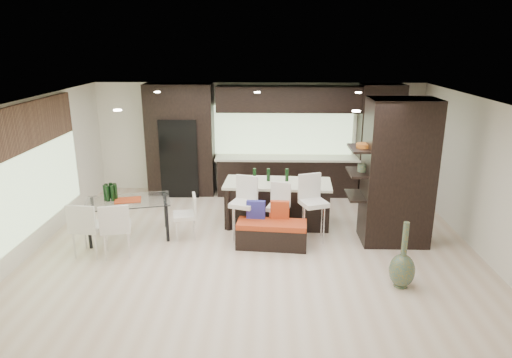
{
  "coord_description": "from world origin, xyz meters",
  "views": [
    {
      "loc": [
        0.21,
        -7.66,
        3.66
      ],
      "look_at": [
        0.0,
        0.6,
        1.15
      ],
      "focal_mm": 32.0,
      "sensor_mm": 36.0,
      "label": 1
    }
  ],
  "objects_px": {
    "kitchen_island": "(277,203)",
    "floor_vase": "(403,255)",
    "bench": "(272,234)",
    "chair_end": "(185,218)",
    "stool_mid": "(278,217)",
    "chair_far": "(89,230)",
    "chair_near": "(116,231)",
    "stool_right": "(313,215)",
    "stool_left": "(243,215)",
    "dining_table": "(130,219)"
  },
  "relations": [
    {
      "from": "kitchen_island",
      "to": "floor_vase",
      "type": "bearing_deg",
      "value": -49.65
    },
    {
      "from": "bench",
      "to": "floor_vase",
      "type": "distance_m",
      "value": 2.44
    },
    {
      "from": "floor_vase",
      "to": "chair_end",
      "type": "distance_m",
      "value": 4.06
    },
    {
      "from": "stool_mid",
      "to": "chair_far",
      "type": "distance_m",
      "value": 3.43
    },
    {
      "from": "chair_far",
      "to": "chair_end",
      "type": "distance_m",
      "value": 1.74
    },
    {
      "from": "bench",
      "to": "chair_near",
      "type": "height_order",
      "value": "chair_near"
    },
    {
      "from": "stool_right",
      "to": "bench",
      "type": "height_order",
      "value": "stool_right"
    },
    {
      "from": "stool_mid",
      "to": "floor_vase",
      "type": "distance_m",
      "value": 2.56
    },
    {
      "from": "kitchen_island",
      "to": "stool_mid",
      "type": "height_order",
      "value": "kitchen_island"
    },
    {
      "from": "stool_right",
      "to": "chair_near",
      "type": "bearing_deg",
      "value": 171.0
    },
    {
      "from": "stool_left",
      "to": "floor_vase",
      "type": "height_order",
      "value": "floor_vase"
    },
    {
      "from": "chair_end",
      "to": "stool_right",
      "type": "bearing_deg",
      "value": -103.35
    },
    {
      "from": "bench",
      "to": "dining_table",
      "type": "relative_size",
      "value": 0.83
    },
    {
      "from": "stool_left",
      "to": "bench",
      "type": "xyz_separation_m",
      "value": [
        0.54,
        -0.35,
        -0.24
      ]
    },
    {
      "from": "floor_vase",
      "to": "chair_far",
      "type": "distance_m",
      "value": 5.31
    },
    {
      "from": "kitchen_island",
      "to": "stool_left",
      "type": "relative_size",
      "value": 2.2
    },
    {
      "from": "stool_left",
      "to": "bench",
      "type": "relative_size",
      "value": 0.76
    },
    {
      "from": "stool_mid",
      "to": "dining_table",
      "type": "xyz_separation_m",
      "value": [
        -2.86,
        0.0,
        -0.07
      ]
    },
    {
      "from": "stool_mid",
      "to": "chair_far",
      "type": "xyz_separation_m",
      "value": [
        -3.35,
        -0.77,
        0.02
      ]
    },
    {
      "from": "chair_end",
      "to": "dining_table",
      "type": "bearing_deg",
      "value": 77.46
    },
    {
      "from": "kitchen_island",
      "to": "stool_right",
      "type": "xyz_separation_m",
      "value": [
        0.66,
        -0.79,
        0.06
      ]
    },
    {
      "from": "stool_right",
      "to": "chair_end",
      "type": "distance_m",
      "value": 2.45
    },
    {
      "from": "chair_far",
      "to": "chair_end",
      "type": "xyz_separation_m",
      "value": [
        1.56,
        0.77,
        -0.07
      ]
    },
    {
      "from": "chair_far",
      "to": "stool_mid",
      "type": "bearing_deg",
      "value": 18.08
    },
    {
      "from": "stool_right",
      "to": "chair_end",
      "type": "xyz_separation_m",
      "value": [
        -2.45,
        0.03,
        -0.11
      ]
    },
    {
      "from": "bench",
      "to": "chair_near",
      "type": "distance_m",
      "value": 2.77
    },
    {
      "from": "stool_left",
      "to": "dining_table",
      "type": "relative_size",
      "value": 0.63
    },
    {
      "from": "kitchen_island",
      "to": "bench",
      "type": "bearing_deg",
      "value": -92.76
    },
    {
      "from": "stool_right",
      "to": "bench",
      "type": "relative_size",
      "value": 0.8
    },
    {
      "from": "chair_far",
      "to": "stool_right",
      "type": "bearing_deg",
      "value": 15.56
    },
    {
      "from": "stool_mid",
      "to": "chair_end",
      "type": "xyz_separation_m",
      "value": [
        -1.79,
        0.0,
        -0.04
      ]
    },
    {
      "from": "stool_mid",
      "to": "stool_left",
      "type": "bearing_deg",
      "value": -162.14
    },
    {
      "from": "chair_far",
      "to": "stool_left",
      "type": "bearing_deg",
      "value": 20.66
    },
    {
      "from": "stool_right",
      "to": "floor_vase",
      "type": "relative_size",
      "value": 0.96
    },
    {
      "from": "stool_right",
      "to": "chair_near",
      "type": "distance_m",
      "value": 3.6
    },
    {
      "from": "kitchen_island",
      "to": "chair_near",
      "type": "relative_size",
      "value": 2.33
    },
    {
      "from": "chair_near",
      "to": "chair_far",
      "type": "xyz_separation_m",
      "value": [
        -0.49,
        -0.0,
        0.0
      ]
    },
    {
      "from": "kitchen_island",
      "to": "floor_vase",
      "type": "relative_size",
      "value": 2.02
    },
    {
      "from": "floor_vase",
      "to": "chair_end",
      "type": "height_order",
      "value": "floor_vase"
    },
    {
      "from": "dining_table",
      "to": "chair_end",
      "type": "distance_m",
      "value": 1.07
    },
    {
      "from": "bench",
      "to": "stool_left",
      "type": "bearing_deg",
      "value": 152.48
    },
    {
      "from": "stool_right",
      "to": "floor_vase",
      "type": "height_order",
      "value": "floor_vase"
    },
    {
      "from": "dining_table",
      "to": "chair_far",
      "type": "bearing_deg",
      "value": -136.73
    },
    {
      "from": "floor_vase",
      "to": "dining_table",
      "type": "relative_size",
      "value": 0.69
    },
    {
      "from": "chair_far",
      "to": "chair_end",
      "type": "bearing_deg",
      "value": 31.45
    },
    {
      "from": "floor_vase",
      "to": "stool_left",
      "type": "bearing_deg",
      "value": 145.98
    },
    {
      "from": "kitchen_island",
      "to": "stool_left",
      "type": "bearing_deg",
      "value": -126.89
    },
    {
      "from": "stool_right",
      "to": "dining_table",
      "type": "height_order",
      "value": "stool_right"
    },
    {
      "from": "stool_left",
      "to": "dining_table",
      "type": "xyz_separation_m",
      "value": [
        -2.2,
        0.03,
        -0.12
      ]
    },
    {
      "from": "stool_mid",
      "to": "chair_end",
      "type": "distance_m",
      "value": 1.79
    }
  ]
}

